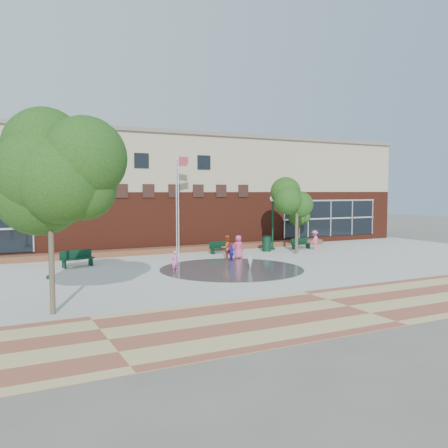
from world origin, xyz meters
name	(u,v)px	position (x,y,z in m)	size (l,w,h in m)	color
ground	(258,278)	(0.00, 0.00, 0.00)	(120.00, 120.00, 0.00)	#666056
plaza_concrete	(224,267)	(0.00, 4.00, 0.00)	(46.00, 18.00, 0.01)	#A8A8A0
paver_band	(348,306)	(0.00, -7.00, 0.00)	(46.00, 6.00, 0.01)	#9A503B
splash_pad	(232,269)	(0.00, 3.00, 0.00)	(8.40, 8.40, 0.01)	#383A3D
library_building	(153,190)	(0.00, 17.48, 4.64)	(44.40, 10.40, 9.20)	#562115
flower_bed	(178,252)	(0.00, 11.60, 0.00)	(26.00, 1.20, 0.40)	maroon
flagpole_left	(177,199)	(-0.34, 10.94, 4.03)	(0.83, 0.28, 7.24)	white
flagpole_right	(179,198)	(-0.75, 9.49, 4.12)	(0.89, 0.28, 7.38)	white
lamp_left	(49,229)	(-9.87, 4.51, 2.62)	(0.45, 0.45, 4.22)	#0D331F
lamp_right	(273,216)	(7.08, 9.69, 2.63)	(0.45, 0.45, 4.23)	#0D331F
bench_left	(77,262)	(-7.94, 7.87, 0.33)	(2.10, 1.07, 1.02)	#0D331F
bench_mid	(220,250)	(2.47, 9.58, 0.28)	(1.82, 0.94, 0.88)	#0D331F
bench_right	(301,246)	(9.23, 8.93, 0.28)	(1.80, 0.72, 0.88)	#0D331F
trash_can	(267,243)	(6.16, 9.07, 0.61)	(0.73, 0.73, 1.20)	#0D331F
tree_big_left	(49,173)	(-10.64, -3.03, 5.24)	(4.59, 4.59, 7.33)	#463C2D
tree_mid	(297,200)	(7.45, 7.03, 3.93)	(3.20, 3.20, 5.40)	#463C2D
tree_small_right	(299,218)	(10.49, 10.97, 2.34)	(1.88, 1.88, 3.21)	#463C2D
water_jet_a	(250,270)	(0.83, 2.26, 0.00)	(0.39, 0.39, 0.76)	white
water_jet_b	(250,267)	(1.39, 3.29, 0.00)	(0.23, 0.23, 0.51)	white
child_splash	(175,261)	(-3.30, 3.63, 0.61)	(0.44, 0.29, 1.22)	#E75CA8
adult_red	(227,248)	(1.37, 6.33, 0.83)	(0.81, 0.63, 1.66)	#B93F1E
adult_pink	(238,247)	(2.44, 6.69, 0.79)	(0.78, 0.50, 1.59)	#D14078
child_blue	(232,253)	(1.45, 5.80, 0.56)	(0.65, 0.27, 1.11)	#3222BA
person_bench	(315,240)	(9.97, 8.16, 0.77)	(0.99, 0.57, 1.54)	#D95B85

